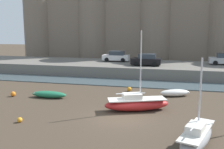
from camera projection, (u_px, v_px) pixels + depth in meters
ground_plane at (120, 117)px, 19.66m from camera, size 160.00×160.00×0.00m
water_channel at (142, 84)px, 31.45m from camera, size 80.00×4.50×0.10m
quay_road at (148, 69)px, 38.26m from camera, size 59.41×10.00×1.51m
castle at (156, 21)px, 48.21m from camera, size 54.19×6.78×20.39m
sailboat_midflat_centre at (136, 103)px, 21.17m from camera, size 5.48×3.40×6.44m
rowboat_midflat_right at (175, 93)px, 25.69m from camera, size 3.15×2.03×0.69m
rowboat_near_channel_left at (49, 94)px, 25.16m from camera, size 3.52×1.14×0.63m
sailboat_foreground_right at (197, 136)px, 14.81m from camera, size 2.73×4.97×5.00m
mooring_buoy_near_channel at (20, 120)px, 18.54m from camera, size 0.36×0.36×0.36m
mooring_buoy_mid_mud at (129, 89)px, 27.76m from camera, size 0.46×0.46×0.46m
mooring_buoy_near_shore at (13, 94)px, 25.62m from camera, size 0.50×0.50×0.50m
car_quay_centre_west at (146, 60)px, 36.19m from camera, size 4.11×1.90×1.62m
car_quay_centre_east at (116, 56)px, 40.78m from camera, size 4.11×1.90×1.62m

